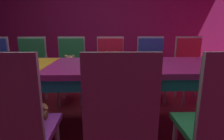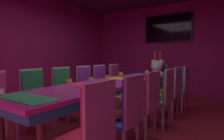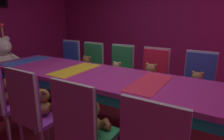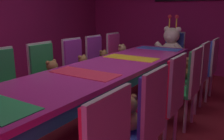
% 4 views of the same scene
% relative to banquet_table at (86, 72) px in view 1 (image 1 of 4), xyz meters
% --- Properties ---
extents(ground_plane, '(7.90, 7.90, 0.00)m').
position_rel_banquet_table_xyz_m(ground_plane, '(0.00, 0.00, -0.66)').
color(ground_plane, maroon).
extents(wall_right, '(0.12, 6.40, 2.80)m').
position_rel_banquet_table_xyz_m(wall_right, '(2.60, 0.00, 0.74)').
color(wall_right, '#8C1959').
rests_on(wall_right, ground_plane).
extents(banquet_table, '(0.90, 3.73, 0.75)m').
position_rel_banquet_table_xyz_m(banquet_table, '(0.00, 0.00, 0.00)').
color(banquet_table, '#B22D8C').
rests_on(banquet_table, ground_plane).
extents(chair_left_1, '(0.42, 0.41, 0.98)m').
position_rel_banquet_table_xyz_m(chair_left_1, '(-0.88, -0.91, -0.06)').
color(chair_left_1, '#268C4C').
rests_on(chair_left_1, ground_plane).
extents(chair_left_2, '(0.42, 0.41, 0.98)m').
position_rel_banquet_table_xyz_m(chair_left_2, '(-0.88, -0.29, -0.06)').
color(chair_left_2, '#268C4C').
rests_on(chair_left_2, ground_plane).
extents(teddy_left_2, '(0.25, 0.33, 0.31)m').
position_rel_banquet_table_xyz_m(teddy_left_2, '(-0.73, -0.29, -0.07)').
color(teddy_left_2, olive).
rests_on(teddy_left_2, chair_left_2).
extents(chair_left_3, '(0.42, 0.41, 0.98)m').
position_rel_banquet_table_xyz_m(chair_left_3, '(-0.87, 0.33, -0.06)').
color(chair_left_3, purple).
rests_on(chair_left_3, ground_plane).
extents(teddy_left_3, '(0.23, 0.30, 0.28)m').
position_rel_banquet_table_xyz_m(teddy_left_3, '(-0.72, 0.33, -0.08)').
color(teddy_left_3, olive).
rests_on(teddy_left_3, chair_left_3).
extents(chair_right_0, '(0.42, 0.41, 0.98)m').
position_rel_banquet_table_xyz_m(chair_right_0, '(0.88, -1.51, -0.06)').
color(chair_right_0, red).
rests_on(chair_right_0, ground_plane).
extents(chair_right_1, '(0.42, 0.41, 0.98)m').
position_rel_banquet_table_xyz_m(chair_right_1, '(0.88, -0.90, -0.06)').
color(chair_right_1, '#2D47B2').
rests_on(chair_right_1, ground_plane).
extents(teddy_right_1, '(0.24, 0.30, 0.29)m').
position_rel_banquet_table_xyz_m(teddy_right_1, '(0.74, -0.90, -0.08)').
color(teddy_right_1, olive).
rests_on(teddy_right_1, chair_right_1).
extents(chair_right_2, '(0.42, 0.41, 0.98)m').
position_rel_banquet_table_xyz_m(chair_right_2, '(0.85, -0.28, -0.06)').
color(chair_right_2, red).
rests_on(chair_right_2, ground_plane).
extents(teddy_right_2, '(0.27, 0.34, 0.32)m').
position_rel_banquet_table_xyz_m(teddy_right_2, '(0.71, -0.28, -0.06)').
color(teddy_right_2, olive).
rests_on(teddy_right_2, chair_right_2).
extents(chair_right_3, '(0.42, 0.41, 0.98)m').
position_rel_banquet_table_xyz_m(chair_right_3, '(0.88, 0.32, -0.06)').
color(chair_right_3, '#268C4C').
rests_on(chair_right_3, ground_plane).
extents(teddy_right_3, '(0.22, 0.29, 0.27)m').
position_rel_banquet_table_xyz_m(teddy_right_3, '(0.74, 0.32, -0.08)').
color(teddy_right_3, tan).
rests_on(teddy_right_3, chair_right_3).
extents(chair_right_4, '(0.42, 0.41, 0.98)m').
position_rel_banquet_table_xyz_m(chair_right_4, '(0.85, 0.91, -0.06)').
color(chair_right_4, '#268C4C').
rests_on(chair_right_4, ground_plane).
extents(teddy_right_4, '(0.25, 0.33, 0.31)m').
position_rel_banquet_table_xyz_m(teddy_right_4, '(0.71, 0.91, -0.07)').
color(teddy_right_4, brown).
rests_on(teddy_right_4, chair_right_4).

